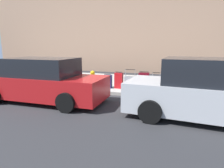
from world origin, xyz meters
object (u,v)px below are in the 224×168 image
suitcase_black_0 (169,86)px  suitcase_olive_1 (156,85)px  bollard_post (78,77)px  suitcase_maroon_2 (144,81)px  suitcase_silver_3 (130,83)px  suitcase_navy_5 (108,82)px  parked_car_silver_0 (206,92)px  suitcase_red_4 (119,81)px  fire_hydrant (93,78)px  parked_car_red_1 (43,81)px

suitcase_black_0 → suitcase_olive_1: (0.53, 0.05, 0.03)m
suitcase_olive_1 → bollard_post: size_ratio=0.89×
suitcase_maroon_2 → suitcase_silver_3: suitcase_silver_3 is taller
suitcase_navy_5 → parked_car_silver_0: 4.51m
suitcase_red_4 → suitcase_silver_3: bearing=170.4°
fire_hydrant → parked_car_silver_0: (-4.60, 2.40, 0.26)m
suitcase_red_4 → fire_hydrant: 1.28m
suitcase_silver_3 → parked_car_red_1: size_ratio=0.19×
suitcase_olive_1 → suitcase_silver_3: 1.13m
suitcase_maroon_2 → parked_car_red_1: (3.35, 2.46, 0.23)m
suitcase_navy_5 → parked_car_red_1: bearing=54.3°
suitcase_maroon_2 → suitcase_red_4: suitcase_maroon_2 is taller
suitcase_maroon_2 → suitcase_olive_1: bearing=173.4°
suitcase_silver_3 → parked_car_red_1: (2.75, 2.38, 0.32)m
suitcase_navy_5 → bollard_post: (1.46, 0.11, 0.17)m
parked_car_red_1 → suitcase_navy_5: bearing=-125.7°
suitcase_olive_1 → bollard_post: bearing=2.3°
suitcase_black_0 → parked_car_silver_0: parked_car_silver_0 is taller
fire_hydrant → parked_car_silver_0: bearing=152.5°
suitcase_silver_3 → bollard_post: (2.52, 0.13, 0.17)m
suitcase_olive_1 → suitcase_red_4: bearing=-2.6°
bollard_post → parked_car_red_1: 2.27m
suitcase_red_4 → parked_car_red_1: parked_car_red_1 is taller
suitcase_maroon_2 → suitcase_navy_5: 1.66m
suitcase_navy_5 → fire_hydrant: size_ratio=0.86×
bollard_post → parked_car_red_1: size_ratio=0.19×
suitcase_black_0 → bollard_post: size_ratio=0.63×
suitcase_red_4 → bollard_post: size_ratio=0.83×
suitcase_olive_1 → bollard_post: (3.65, 0.15, 0.17)m
suitcase_silver_3 → parked_car_silver_0: parked_car_silver_0 is taller
suitcase_olive_1 → parked_car_red_1: parked_car_red_1 is taller
suitcase_silver_3 → parked_car_silver_0: bearing=139.3°
suitcase_red_4 → suitcase_olive_1: bearing=177.4°
suitcase_navy_5 → parked_car_silver_0: (-3.82, 2.36, 0.36)m
suitcase_silver_3 → suitcase_olive_1: bearing=-179.1°
suitcase_maroon_2 → suitcase_navy_5: suitcase_maroon_2 is taller
suitcase_maroon_2 → fire_hydrant: 2.43m
suitcase_olive_1 → parked_car_silver_0: (-1.64, 2.40, 0.37)m
suitcase_black_0 → parked_car_silver_0: bearing=114.4°
bollard_post → parked_car_silver_0: (-5.29, 2.25, 0.19)m
suitcase_navy_5 → suitcase_olive_1: bearing=-179.1°
suitcase_navy_5 → bollard_post: bollard_post is taller
suitcase_black_0 → parked_car_red_1: parked_car_red_1 is taller
suitcase_olive_1 → parked_car_red_1: 4.57m
bollard_post → parked_car_silver_0: bearing=157.0°
suitcase_black_0 → suitcase_maroon_2: (1.06, -0.01, 0.12)m
suitcase_black_0 → fire_hydrant: 3.50m
fire_hydrant → bollard_post: bollard_post is taller
suitcase_red_4 → parked_car_silver_0: 4.15m
fire_hydrant → bollard_post: size_ratio=0.82×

